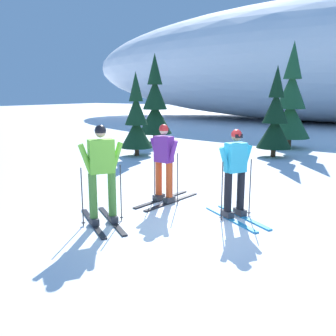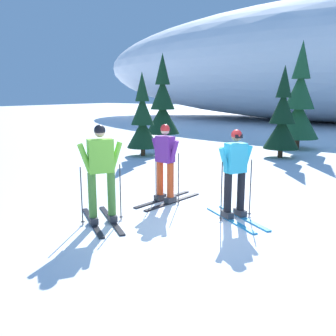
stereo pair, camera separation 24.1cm
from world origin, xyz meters
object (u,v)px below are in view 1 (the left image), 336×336
(pine_tree_center_left, at_px, (136,121))
(pine_tree_center_right, at_px, (291,104))
(pine_tree_far_left, at_px, (155,106))
(pine_tree_far_right, at_px, (275,119))
(skier_purple_jacket, at_px, (164,163))
(skier_cyan_jacket, at_px, (235,173))
(skier_lime_jacket, at_px, (102,172))

(pine_tree_center_left, xyz_separation_m, pine_tree_center_right, (4.39, 5.32, 0.58))
(pine_tree_far_left, relative_size, pine_tree_center_right, 0.94)
(pine_tree_far_right, bearing_deg, pine_tree_far_left, 170.18)
(skier_purple_jacket, xyz_separation_m, pine_tree_center_left, (-4.37, 4.66, 0.44))
(pine_tree_center_left, bearing_deg, skier_purple_jacket, -46.86)
(pine_tree_far_left, bearing_deg, pine_tree_far_right, -9.82)
(pine_tree_far_left, xyz_separation_m, pine_tree_far_right, (6.28, -1.09, -0.36))
(pine_tree_center_left, relative_size, pine_tree_far_right, 0.94)
(skier_cyan_jacket, xyz_separation_m, skier_lime_jacket, (-1.90, -1.69, 0.09))
(skier_cyan_jacket, bearing_deg, pine_tree_center_right, 99.62)
(skier_cyan_jacket, distance_m, pine_tree_far_right, 7.62)
(skier_lime_jacket, xyz_separation_m, pine_tree_center_left, (-4.20, 6.47, 0.35))
(pine_tree_far_left, bearing_deg, skier_lime_jacket, -59.86)
(skier_cyan_jacket, xyz_separation_m, pine_tree_center_left, (-6.10, 4.78, 0.44))
(skier_purple_jacket, bearing_deg, pine_tree_far_left, 125.97)
(skier_cyan_jacket, height_order, pine_tree_far_right, pine_tree_far_right)
(skier_lime_jacket, distance_m, pine_tree_far_left, 11.84)
(skier_purple_jacket, xyz_separation_m, pine_tree_center_right, (0.02, 9.98, 1.01))
(pine_tree_center_left, bearing_deg, skier_lime_jacket, -57.02)
(pine_tree_center_left, bearing_deg, skier_cyan_jacket, -38.10)
(skier_purple_jacket, height_order, skier_lime_jacket, skier_lime_jacket)
(skier_lime_jacket, height_order, pine_tree_center_left, pine_tree_center_left)
(skier_purple_jacket, xyz_separation_m, pine_tree_far_left, (-6.10, 8.40, 0.89))
(skier_purple_jacket, xyz_separation_m, pine_tree_far_right, (0.18, 7.32, 0.53))
(pine_tree_center_right, bearing_deg, pine_tree_far_right, -86.53)
(pine_tree_center_right, xyz_separation_m, pine_tree_far_right, (0.16, -2.67, -0.49))
(skier_purple_jacket, bearing_deg, pine_tree_far_right, 88.58)
(pine_tree_far_left, relative_size, pine_tree_far_right, 1.25)
(pine_tree_far_left, height_order, pine_tree_center_right, pine_tree_center_right)
(pine_tree_center_left, distance_m, pine_tree_far_right, 5.27)
(skier_lime_jacket, distance_m, pine_tree_far_right, 9.14)
(skier_cyan_jacket, distance_m, pine_tree_center_left, 7.76)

